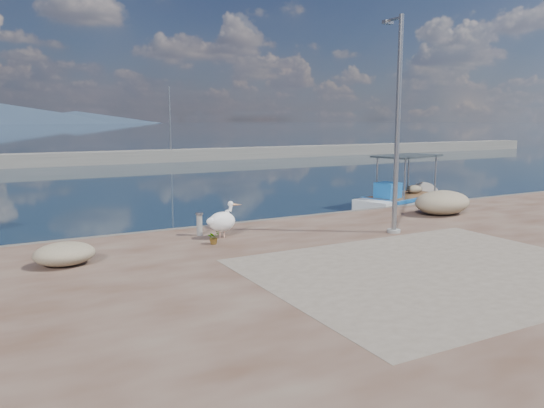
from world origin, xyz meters
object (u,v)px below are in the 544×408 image
(lamp_post, at_px, (397,133))
(boat_right, at_px, (405,202))
(pelican, at_px, (222,221))
(bollard_near, at_px, (199,223))

(lamp_post, bearing_deg, boat_right, 44.88)
(lamp_post, bearing_deg, pelican, 159.84)
(boat_right, relative_size, bollard_near, 8.63)
(boat_right, bearing_deg, pelican, -175.20)
(lamp_post, relative_size, bollard_near, 9.35)
(lamp_post, xyz_separation_m, bollard_near, (-5.86, 2.65, -2.89))
(lamp_post, height_order, bollard_near, lamp_post)
(lamp_post, distance_m, bollard_near, 7.06)
(pelican, distance_m, bollard_near, 0.87)
(bollard_near, bearing_deg, boat_right, 15.73)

